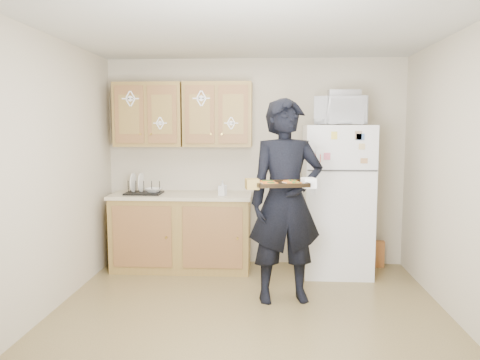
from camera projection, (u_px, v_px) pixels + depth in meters
The scene contains 23 objects.
floor at pixel (248, 320), 4.08m from camera, with size 3.60×3.60×0.00m, color brown.
ceiling at pixel (249, 25), 3.80m from camera, with size 3.60×3.60×0.00m, color beige.
wall_back at pixel (255, 162), 5.73m from camera, with size 3.60×0.04×2.50m, color #C1B69D.
wall_front at pixel (232, 219), 2.16m from camera, with size 3.60×0.04×2.50m, color #C1B69D.
wall_left at pixel (41, 177), 4.05m from camera, with size 0.04×3.60×2.50m, color #C1B69D.
wall_right at pixel (467, 179), 3.83m from camera, with size 0.04×3.60×2.50m, color #C1B69D.
refrigerator at pixel (337, 200), 5.35m from camera, with size 0.75×0.70×1.70m, color white.
base_cabinet at pixel (182, 233), 5.55m from camera, with size 1.60×0.60×0.86m, color olive.
countertop at pixel (182, 195), 5.50m from camera, with size 1.64×0.64×0.04m, color #C2B195.
upper_cab_left at pixel (149, 115), 5.56m from camera, with size 0.80×0.33×0.75m, color olive.
upper_cab_right at pixel (218, 115), 5.51m from camera, with size 0.80×0.33×0.75m, color olive.
cereal_box at pixel (376, 254), 5.63m from camera, with size 0.20×0.07×0.32m, color #DC9F4D.
person at pixel (286, 201), 4.46m from camera, with size 0.71×0.47×1.95m, color black.
baking_tray at pixel (281, 185), 4.15m from camera, with size 0.45×0.33×0.04m, color black.
pizza_front_left at pixel (271, 184), 4.06m from camera, with size 0.15×0.15×0.02m, color orange.
pizza_front_right at pixel (294, 183), 4.09m from camera, with size 0.15×0.15×0.02m, color orange.
pizza_back_left at pixel (267, 182), 4.21m from camera, with size 0.15×0.15×0.02m, color orange.
pizza_back_right at pixel (290, 181), 4.24m from camera, with size 0.15×0.15×0.02m, color orange.
microwave at pixel (340, 111), 5.19m from camera, with size 0.57×0.38×0.31m, color white.
foil_pan at pixel (344, 94), 5.19m from camera, with size 0.34×0.24×0.07m, color silver.
dish_rack at pixel (144, 187), 5.48m from camera, with size 0.42×0.31×0.17m, color black.
bowl at pixel (154, 190), 5.48m from camera, with size 0.19×0.19×0.05m, color silver.
soap_bottle at pixel (223, 188), 5.34m from camera, with size 0.08×0.08×0.17m, color white.
Camera 1 is at (0.16, -3.92, 1.67)m, focal length 35.00 mm.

